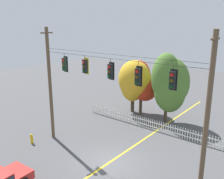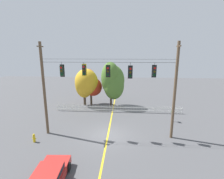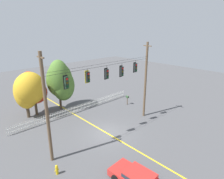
% 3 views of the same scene
% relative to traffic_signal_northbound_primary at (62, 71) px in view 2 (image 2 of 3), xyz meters
% --- Properties ---
extents(ground, '(80.00, 80.00, 0.00)m').
position_rel_traffic_signal_northbound_primary_xyz_m(ground, '(4.38, -0.01, -6.55)').
color(ground, '#4C4C4F').
extents(lane_centerline_stripe, '(0.16, 36.00, 0.01)m').
position_rel_traffic_signal_northbound_primary_xyz_m(lane_centerline_stripe, '(4.38, -0.01, -6.55)').
color(lane_centerline_stripe, gold).
rests_on(lane_centerline_stripe, ground).
extents(signal_support_span, '(12.88, 1.10, 9.26)m').
position_rel_traffic_signal_northbound_primary_xyz_m(signal_support_span, '(4.38, -0.01, -1.83)').
color(signal_support_span, brown).
rests_on(signal_support_span, ground).
extents(traffic_signal_northbound_primary, '(0.43, 0.38, 1.42)m').
position_rel_traffic_signal_northbound_primary_xyz_m(traffic_signal_northbound_primary, '(0.00, 0.00, 0.00)').
color(traffic_signal_northbound_primary, black).
extents(traffic_signal_southbound_primary, '(0.43, 0.38, 1.33)m').
position_rel_traffic_signal_northbound_primary_xyz_m(traffic_signal_southbound_primary, '(2.15, -0.00, 0.08)').
color(traffic_signal_southbound_primary, black).
extents(traffic_signal_northbound_secondary, '(0.43, 0.38, 1.41)m').
position_rel_traffic_signal_northbound_primary_xyz_m(traffic_signal_northbound_secondary, '(4.42, -0.00, -0.01)').
color(traffic_signal_northbound_secondary, black).
extents(traffic_signal_eastbound_side, '(0.43, 0.38, 1.51)m').
position_rel_traffic_signal_northbound_primary_xyz_m(traffic_signal_eastbound_side, '(6.51, 0.00, -0.08)').
color(traffic_signal_eastbound_side, black).
extents(traffic_signal_westbound_side, '(0.43, 0.38, 1.39)m').
position_rel_traffic_signal_northbound_primary_xyz_m(traffic_signal_westbound_side, '(8.71, -0.00, 0.02)').
color(traffic_signal_westbound_side, black).
extents(white_picket_fence, '(17.66, 0.06, 1.00)m').
position_rel_traffic_signal_northbound_primary_xyz_m(white_picket_fence, '(5.20, 6.69, -6.05)').
color(white_picket_fence, silver).
rests_on(white_picket_fence, ground).
extents(autumn_maple_near_fence, '(3.62, 3.16, 5.85)m').
position_rel_traffic_signal_northbound_primary_xyz_m(autumn_maple_near_fence, '(0.03, 9.32, -2.90)').
color(autumn_maple_near_fence, '#473828').
rests_on(autumn_maple_near_fence, ground).
extents(autumn_maple_mid, '(3.39, 2.80, 5.80)m').
position_rel_traffic_signal_northbound_primary_xyz_m(autumn_maple_mid, '(0.72, 9.83, -3.16)').
color(autumn_maple_mid, '#473828').
rests_on(autumn_maple_mid, ground).
extents(autumn_oak_far_east, '(3.53, 3.48, 6.92)m').
position_rel_traffic_signal_northbound_primary_xyz_m(autumn_oak_far_east, '(4.23, 9.10, -2.53)').
color(autumn_oak_far_east, '#473828').
rests_on(autumn_oak_far_east, ground).
extents(parked_car, '(2.21, 4.40, 1.15)m').
position_rel_traffic_signal_northbound_primary_xyz_m(parked_car, '(1.27, -6.84, -5.95)').
color(parked_car, red).
rests_on(parked_car, ground).
extents(fire_hydrant, '(0.38, 0.22, 0.83)m').
position_rel_traffic_signal_northbound_primary_xyz_m(fire_hydrant, '(-2.42, -1.81, -6.15)').
color(fire_hydrant, gold).
rests_on(fire_hydrant, ground).
extents(roadside_mailbox, '(0.25, 0.44, 1.39)m').
position_rel_traffic_signal_northbound_primary_xyz_m(roadside_mailbox, '(11.88, 3.94, -5.42)').
color(roadside_mailbox, brown).
rests_on(roadside_mailbox, ground).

